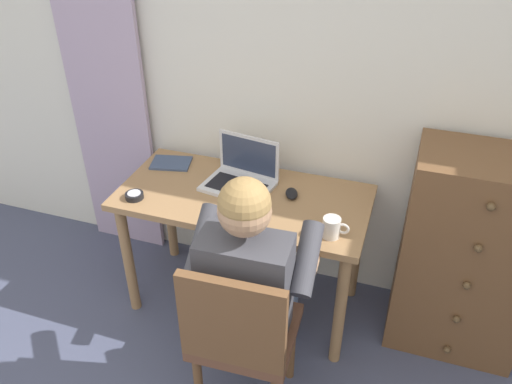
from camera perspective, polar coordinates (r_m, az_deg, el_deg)
wall_back at (r=2.58m, az=6.88°, el=12.83°), size 4.80×0.05×2.50m
curtain_panel at (r=3.03m, az=-16.31°, el=11.25°), size 0.48×0.03×2.14m
desk at (r=2.63m, az=-1.38°, el=-2.25°), size 1.25×0.60×0.72m
dresser at (r=2.68m, az=22.24°, el=-6.52°), size 0.61×0.44×1.07m
chair at (r=2.20m, az=-1.66°, el=-15.44°), size 0.44×0.42×0.88m
person_seated at (r=2.19m, az=-0.28°, el=-8.84°), size 0.54×0.60×1.20m
laptop at (r=2.62m, az=-1.61°, el=1.85°), size 0.37×0.30×0.24m
computer_mouse at (r=2.55m, az=3.96°, el=-0.17°), size 0.09×0.11×0.03m
desk_clock at (r=2.60m, az=-13.30°, el=-0.39°), size 0.09×0.09×0.03m
notebook_pad at (r=2.86m, az=-9.37°, el=3.18°), size 0.24×0.19×0.01m
coffee_mug at (r=2.29m, az=8.40°, el=-3.90°), size 0.12×0.08×0.09m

